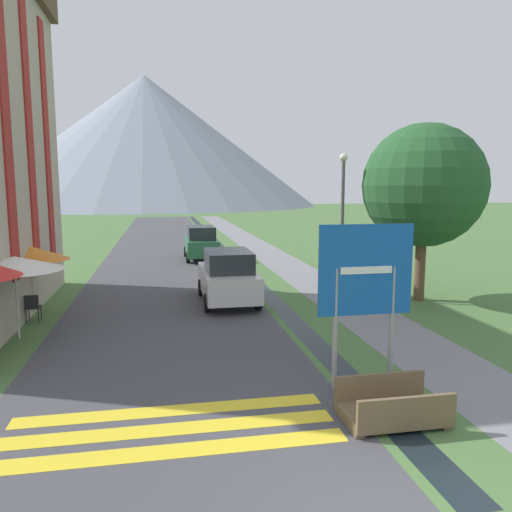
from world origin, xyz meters
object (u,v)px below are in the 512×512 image
footbridge (392,408)px  cafe_chair_far_right (32,306)px  cafe_umbrella_middle_white (14,263)px  road_sign (365,283)px  streetlamp (342,214)px  parked_car_far (201,243)px  cafe_umbrella_rear_orange (31,253)px  parked_car_near (228,277)px  tree_by_path (424,186)px

footbridge → cafe_chair_far_right: (-7.57, 7.70, 0.29)m
cafe_chair_far_right → cafe_umbrella_middle_white: 2.16m
road_sign → streetlamp: bearing=72.8°
parked_car_far → cafe_umbrella_rear_orange: size_ratio=1.65×
cafe_umbrella_rear_orange → streetlamp: bearing=1.0°
parked_car_near → cafe_umbrella_rear_orange: bearing=-176.2°
streetlamp → cafe_umbrella_middle_white: bearing=-164.2°
road_sign → footbridge: 2.38m
footbridge → cafe_umbrella_middle_white: 9.90m
footbridge → streetlamp: (2.39, 8.96, 2.80)m
road_sign → cafe_chair_far_right: (-7.63, 6.27, -1.62)m
parked_car_far → tree_by_path: 13.41m
footbridge → cafe_umbrella_middle_white: size_ratio=0.69×
parked_car_far → streetlamp: 11.48m
road_sign → parked_car_far: size_ratio=0.86×
footbridge → tree_by_path: bearing=58.7°
footbridge → cafe_umbrella_rear_orange: size_ratio=0.74×
streetlamp → tree_by_path: tree_by_path is taller
footbridge → parked_car_far: 19.57m
streetlamp → tree_by_path: 2.90m
cafe_umbrella_middle_white → parked_car_far: bearing=66.3°
tree_by_path → cafe_umbrella_middle_white: bearing=-170.2°
cafe_umbrella_middle_white → cafe_umbrella_rear_orange: 2.65m
footbridge → tree_by_path: 10.43m
parked_car_near → cafe_umbrella_rear_orange: cafe_umbrella_rear_orange is taller
parked_car_far → cafe_chair_far_right: (-5.87, -11.78, -0.39)m
cafe_umbrella_rear_orange → streetlamp: 10.24m
parked_car_far → cafe_umbrella_middle_white: cafe_umbrella_middle_white is taller
cafe_chair_far_right → cafe_umbrella_rear_orange: cafe_umbrella_rear_orange is taller
parked_car_near → cafe_umbrella_middle_white: bearing=-152.9°
road_sign → tree_by_path: 8.70m
road_sign → cafe_chair_far_right: road_sign is taller
cafe_chair_far_right → streetlamp: 10.34m
road_sign → cafe_umbrella_rear_orange: (-7.85, 7.35, -0.20)m
parked_car_near → cafe_umbrella_middle_white: 6.77m
cafe_umbrella_middle_white → streetlamp: 10.38m
parked_car_far → tree_by_path: tree_by_path is taller
parked_car_far → cafe_umbrella_middle_white: 14.61m
road_sign → parked_car_far: bearing=95.6°
cafe_umbrella_middle_white → streetlamp: (9.94, 2.82, 1.01)m
footbridge → parked_car_far: bearing=95.0°
cafe_umbrella_rear_orange → cafe_umbrella_middle_white: bearing=-84.8°
footbridge → parked_car_near: bearing=99.9°
road_sign → footbridge: size_ratio=1.93×
streetlamp → cafe_chair_far_right: bearing=-172.8°
parked_car_near → cafe_chair_far_right: size_ratio=4.67×
parked_car_near → cafe_umbrella_rear_orange: 6.29m
cafe_chair_far_right → streetlamp: bearing=4.7°
footbridge → parked_car_far: parked_car_far is taller
cafe_umbrella_rear_orange → tree_by_path: bearing=-2.1°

